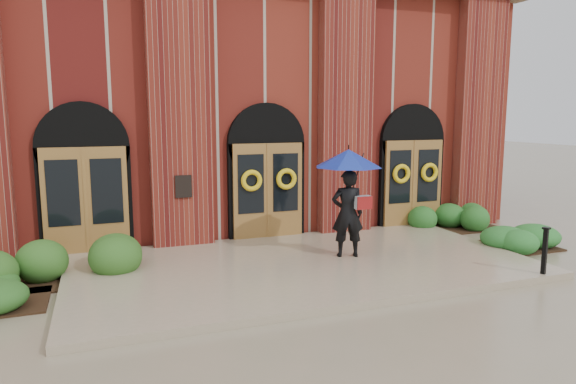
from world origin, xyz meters
name	(u,v)px	position (x,y,z in m)	size (l,w,h in m)	color
ground	(306,270)	(0.00, 0.00, 0.00)	(90.00, 90.00, 0.00)	gray
landing	(304,265)	(0.00, 0.15, 0.07)	(10.00, 5.30, 0.15)	tan
church_building	(217,111)	(0.00, 8.78, 3.50)	(16.20, 12.53, 7.00)	maroon
man_with_umbrella	(348,182)	(1.12, 0.25, 1.88)	(1.92, 1.92, 2.47)	black
metal_post	(545,250)	(4.30, -2.35, 0.66)	(0.17, 0.17, 0.98)	black
hedge_wall_left	(50,262)	(-5.20, 1.08, 0.41)	(3.23, 1.29, 0.83)	#29521B
hedge_wall_right	(454,218)	(5.62, 2.20, 0.35)	(2.70, 1.08, 0.69)	#22591F
hedge_front_right	(517,236)	(5.87, 0.00, 0.28)	(1.59, 1.37, 0.56)	#236125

